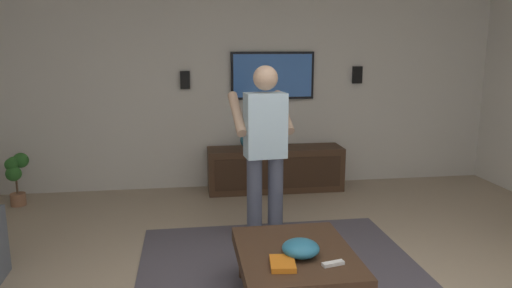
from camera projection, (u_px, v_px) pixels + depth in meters
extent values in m
cube|color=silver|center=(250.00, 83.00, 6.11)|extent=(0.10, 6.65, 2.67)
cube|color=#514C56|center=(289.00, 288.00, 3.60)|extent=(2.67, 2.31, 0.01)
cube|color=#422B1C|center=(295.00, 257.00, 3.34)|extent=(1.00, 0.80, 0.10)
cylinder|color=#422B1C|center=(322.00, 255.00, 3.83)|extent=(0.07, 0.07, 0.30)
cylinder|color=#422B1C|center=(243.00, 261.00, 3.74)|extent=(0.07, 0.07, 0.30)
cube|color=#422B1C|center=(275.00, 169.00, 6.05)|extent=(0.44, 1.70, 0.55)
cube|color=#352216|center=(279.00, 173.00, 5.83)|extent=(0.01, 1.56, 0.39)
cube|color=black|center=(273.00, 76.00, 6.04)|extent=(0.05, 1.07, 0.60)
cube|color=#396EC9|center=(273.00, 76.00, 6.02)|extent=(0.01, 1.01, 0.54)
cylinder|color=#4C5166|center=(275.00, 199.00, 4.41)|extent=(0.14, 0.14, 0.82)
cylinder|color=#4C5166|center=(254.00, 201.00, 4.36)|extent=(0.14, 0.14, 0.82)
cube|color=silver|center=(265.00, 125.00, 4.24)|extent=(0.25, 0.38, 0.58)
sphere|color=tan|center=(265.00, 78.00, 4.16)|extent=(0.22, 0.22, 0.22)
cylinder|color=tan|center=(283.00, 112.00, 4.45)|extent=(0.48, 0.14, 0.37)
cylinder|color=tan|center=(237.00, 113.00, 4.35)|extent=(0.48, 0.14, 0.37)
cube|color=white|center=(255.00, 120.00, 4.61)|extent=(0.04, 0.05, 0.16)
cylinder|color=#9E6B4C|center=(18.00, 199.00, 5.49)|extent=(0.17, 0.17, 0.14)
cylinder|color=brown|center=(17.00, 184.00, 5.45)|extent=(0.02, 0.02, 0.23)
sphere|color=#2D6B28|center=(13.00, 162.00, 5.43)|extent=(0.13, 0.13, 0.13)
sphere|color=#2D6B28|center=(14.00, 174.00, 5.39)|extent=(0.17, 0.17, 0.17)
sphere|color=#2D6B28|center=(21.00, 160.00, 5.48)|extent=(0.17, 0.17, 0.17)
sphere|color=#2D6B28|center=(11.00, 165.00, 5.38)|extent=(0.14, 0.14, 0.14)
ellipsoid|color=teal|center=(301.00, 248.00, 3.23)|extent=(0.26, 0.26, 0.12)
cube|color=white|center=(333.00, 264.00, 3.10)|extent=(0.08, 0.16, 0.02)
cube|color=orange|center=(283.00, 264.00, 3.09)|extent=(0.24, 0.18, 0.04)
sphere|color=teal|center=(249.00, 140.00, 5.92)|extent=(0.22, 0.22, 0.22)
cube|color=black|center=(357.00, 75.00, 6.22)|extent=(0.06, 0.12, 0.22)
cube|color=black|center=(185.00, 80.00, 5.91)|extent=(0.06, 0.12, 0.22)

